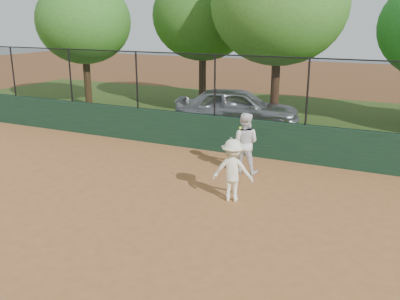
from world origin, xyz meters
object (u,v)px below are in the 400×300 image
at_px(parked_car, 237,108).
at_px(player_main, 233,170).
at_px(player_second, 244,143).
at_px(tree_2, 279,5).
at_px(tree_1, 203,16).
at_px(tree_0, 83,22).

distance_m(parked_car, player_main, 7.34).
height_order(player_second, tree_2, tree_2).
xyz_separation_m(parked_car, tree_2, (0.94, 2.00, 3.96)).
xyz_separation_m(player_second, tree_1, (-5.48, 8.77, 3.51)).
height_order(parked_car, tree_2, tree_2).
xyz_separation_m(player_second, tree_2, (-1.15, 6.82, 3.92)).
relative_size(tree_0, tree_1, 0.94).
xyz_separation_m(player_main, tree_0, (-11.19, 8.34, 3.35)).
distance_m(player_second, tree_0, 12.84).
xyz_separation_m(tree_0, tree_1, (5.24, 2.49, 0.26)).
distance_m(player_second, tree_1, 10.92).
xyz_separation_m(parked_car, player_main, (2.56, -6.88, -0.07)).
relative_size(player_second, tree_1, 0.27).
relative_size(player_second, tree_2, 0.24).
relative_size(player_second, player_main, 0.90).
relative_size(parked_car, tree_2, 0.68).
height_order(parked_car, player_main, player_main).
bearing_deg(player_second, tree_1, -67.27).
bearing_deg(tree_2, player_second, -80.44).
height_order(player_second, tree_1, tree_1).
bearing_deg(tree_2, tree_0, -176.74).
relative_size(parked_car, player_second, 2.81).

